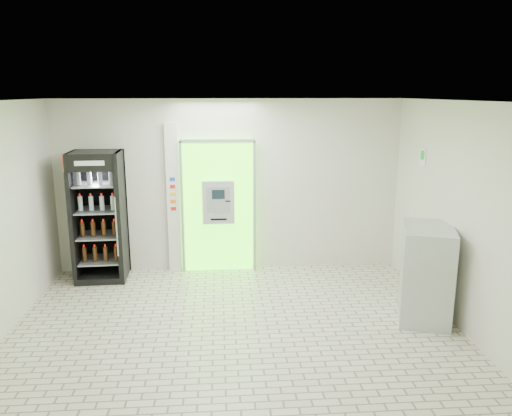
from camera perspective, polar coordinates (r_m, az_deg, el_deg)
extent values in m
plane|color=#BDB09C|center=(6.85, -2.39, -13.83)|extent=(6.00, 6.00, 0.00)
plane|color=beige|center=(8.76, -3.03, 2.54)|extent=(6.00, 0.00, 6.00)
plane|color=beige|center=(3.95, -1.37, -10.84)|extent=(6.00, 0.00, 6.00)
plane|color=beige|center=(7.07, 22.58, -1.03)|extent=(0.00, 5.00, 5.00)
plane|color=white|center=(6.11, -2.66, 12.12)|extent=(6.00, 6.00, 0.00)
cube|color=#4EFF17|center=(8.76, -4.30, 0.18)|extent=(1.20, 0.12, 2.30)
cube|color=gray|center=(8.51, -4.44, 7.65)|extent=(1.28, 0.04, 0.06)
cube|color=gray|center=(8.72, -8.45, 0.01)|extent=(0.04, 0.04, 2.30)
cube|color=gray|center=(8.71, -0.16, 0.15)|extent=(0.04, 0.04, 2.30)
cube|color=black|center=(8.88, -3.58, -3.98)|extent=(0.62, 0.01, 0.67)
cube|color=black|center=(8.57, -6.68, 5.48)|extent=(0.22, 0.01, 0.18)
cube|color=#B1B4B9|center=(8.63, -4.31, 0.67)|extent=(0.55, 0.12, 0.75)
cube|color=black|center=(8.54, -4.33, 1.56)|extent=(0.22, 0.01, 0.16)
cube|color=gray|center=(8.60, -4.30, -0.27)|extent=(0.16, 0.01, 0.12)
cube|color=black|center=(8.56, -3.25, 0.79)|extent=(0.09, 0.01, 0.02)
cube|color=black|center=(8.63, -4.28, -1.31)|extent=(0.28, 0.01, 0.03)
cube|color=silver|center=(8.78, -9.41, 1.08)|extent=(0.22, 0.10, 2.60)
cube|color=#193FB2|center=(8.66, -9.53, 3.27)|extent=(0.09, 0.01, 0.06)
cube|color=red|center=(8.69, -9.50, 2.42)|extent=(0.09, 0.01, 0.06)
cube|color=yellow|center=(8.71, -9.47, 1.58)|extent=(0.09, 0.01, 0.06)
cube|color=orange|center=(8.74, -9.44, 0.75)|extent=(0.09, 0.01, 0.06)
cube|color=red|center=(8.77, -9.40, -0.08)|extent=(0.09, 0.01, 0.06)
cube|color=black|center=(8.71, -17.49, -0.92)|extent=(0.84, 0.77, 2.17)
cube|color=black|center=(9.03, -17.01, -0.40)|extent=(0.81, 0.09, 2.17)
cube|color=#B61309|center=(8.19, -18.51, 4.88)|extent=(0.80, 0.04, 0.26)
cube|color=white|center=(8.18, -18.51, 4.87)|extent=(0.46, 0.02, 0.08)
cube|color=black|center=(9.00, -17.04, -7.29)|extent=(0.84, 0.77, 0.11)
cylinder|color=gray|center=(8.29, -15.67, -2.12)|extent=(0.02, 0.02, 0.98)
cube|color=gray|center=(8.92, -17.15, -5.66)|extent=(0.71, 0.66, 0.02)
cube|color=gray|center=(8.79, -17.34, -2.98)|extent=(0.71, 0.66, 0.02)
cube|color=gray|center=(8.69, -17.54, -0.22)|extent=(0.71, 0.66, 0.02)
cube|color=gray|center=(8.60, -17.73, 2.59)|extent=(0.71, 0.66, 0.02)
cube|color=#B1B4B9|center=(7.36, 18.84, -7.04)|extent=(0.94, 1.15, 1.32)
cube|color=gray|center=(7.22, 16.44, -6.71)|extent=(0.31, 0.92, 0.01)
cube|color=white|center=(8.21, 18.55, 5.54)|extent=(0.02, 0.22, 0.26)
cube|color=#0B8222|center=(8.20, 18.49, 5.75)|extent=(0.00, 0.14, 0.14)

